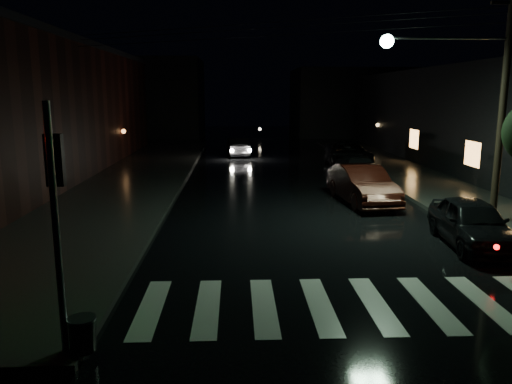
{
  "coord_description": "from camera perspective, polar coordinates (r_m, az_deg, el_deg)",
  "views": [
    {
      "loc": [
        0.63,
        -9.44,
        4.46
      ],
      "look_at": [
        1.21,
        4.98,
        1.6
      ],
      "focal_mm": 35.0,
      "sensor_mm": 36.0,
      "label": 1
    }
  ],
  "objects": [
    {
      "name": "parked_car_d",
      "position": [
        31.55,
        10.51,
        4.29
      ],
      "size": [
        2.96,
        5.7,
        1.54
      ],
      "primitive_type": "imported",
      "rotation": [
        0.0,
        0.0,
        -0.08
      ],
      "color": "black",
      "rests_on": "ground"
    },
    {
      "name": "parked_car_a",
      "position": [
        16.09,
        23.48,
        -3.23
      ],
      "size": [
        2.0,
        4.27,
        1.41
      ],
      "primitive_type": "imported",
      "rotation": [
        0.0,
        0.0,
        -0.08
      ],
      "color": "black",
      "rests_on": "ground"
    },
    {
      "name": "building_far_left",
      "position": [
        55.47,
        -13.58,
        10.42
      ],
      "size": [
        14.0,
        10.0,
        8.0
      ],
      "primitive_type": "cube",
      "color": "black",
      "rests_on": "ground"
    },
    {
      "name": "utility_pole",
      "position": [
        18.37,
        24.66,
        10.64
      ],
      "size": [
        4.92,
        0.44,
        8.0
      ],
      "color": "black",
      "rests_on": "ground"
    },
    {
      "name": "parked_car_c",
      "position": [
        25.91,
        11.66,
        2.52
      ],
      "size": [
        2.07,
        4.58,
        1.3
      ],
      "primitive_type": "imported",
      "rotation": [
        0.0,
        0.0,
        0.05
      ],
      "color": "black",
      "rests_on": "ground"
    },
    {
      "name": "crosswalk",
      "position": [
        11.15,
        10.42,
        -12.54
      ],
      "size": [
        9.0,
        3.0,
        0.01
      ],
      "primitive_type": "cube",
      "color": "beige",
      "rests_on": "ground"
    },
    {
      "name": "signal_pole_corner",
      "position": [
        8.94,
        -20.48,
        -8.58
      ],
      "size": [
        0.68,
        0.61,
        4.2
      ],
      "color": "slate",
      "rests_on": "ground"
    },
    {
      "name": "sidewalk_left",
      "position": [
        24.5,
        -15.55,
        0.48
      ],
      "size": [
        6.0,
        44.0,
        0.15
      ],
      "primitive_type": "cube",
      "color": "#282826",
      "rests_on": "ground"
    },
    {
      "name": "sidewalk_right",
      "position": [
        25.62,
        19.19,
        0.72
      ],
      "size": [
        4.0,
        44.0,
        0.15
      ],
      "primitive_type": "cube",
      "color": "#282826",
      "rests_on": "ground"
    },
    {
      "name": "building_far_right",
      "position": [
        56.07,
        11.67,
        9.99
      ],
      "size": [
        14.0,
        10.0,
        7.0
      ],
      "primitive_type": "cube",
      "color": "black",
      "rests_on": "ground"
    },
    {
      "name": "ground",
      "position": [
        10.46,
        -5.71,
        -14.09
      ],
      "size": [
        120.0,
        120.0,
        0.0
      ],
      "primitive_type": "plane",
      "color": "black",
      "rests_on": "ground"
    },
    {
      "name": "parked_car_b",
      "position": [
        20.9,
        12.06,
        0.82
      ],
      "size": [
        2.15,
        4.89,
        1.56
      ],
      "primitive_type": "imported",
      "rotation": [
        0.0,
        0.0,
        0.11
      ],
      "color": "black",
      "rests_on": "ground"
    },
    {
      "name": "oncoming_car",
      "position": [
        36.29,
        -2.08,
        5.2
      ],
      "size": [
        1.74,
        4.15,
        1.33
      ],
      "primitive_type": "imported",
      "rotation": [
        0.0,
        0.0,
        3.22
      ],
      "color": "black",
      "rests_on": "ground"
    }
  ]
}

